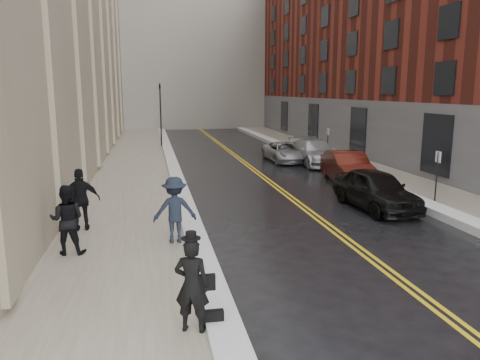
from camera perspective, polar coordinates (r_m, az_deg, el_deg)
name	(u,v)px	position (r m, az deg, el deg)	size (l,w,h in m)	color
ground	(321,310)	(10.55, 9.83, -15.35)	(160.00, 160.00, 0.00)	black
sidewalk_left	(132,178)	(25.26, -13.02, 0.19)	(4.00, 64.00, 0.15)	gray
sidewalk_right	(370,170)	(28.15, 15.60, 1.14)	(3.00, 64.00, 0.15)	gray
lane_stripe_a	(259,175)	(25.92, 2.36, 0.56)	(0.12, 64.00, 0.01)	gold
lane_stripe_b	(263,175)	(25.97, 2.88, 0.58)	(0.12, 64.00, 0.01)	gold
snow_ridge_left	(176,176)	(25.26, -7.81, 0.49)	(0.70, 60.80, 0.26)	white
snow_ridge_right	(340,170)	(27.36, 12.14, 1.19)	(0.85, 60.80, 0.30)	white
building_right	(442,29)	(38.35, 23.40, 16.55)	(14.00, 50.00, 18.00)	maroon
traffic_signal	(161,110)	(38.87, -9.66, 8.43)	(0.18, 0.15, 5.20)	black
parking_sign_near	(437,173)	(20.56, 22.88, 0.83)	(0.06, 0.35, 2.23)	black
parking_sign_far	(328,141)	(31.15, 10.65, 4.64)	(0.06, 0.35, 2.23)	black
car_black	(376,189)	(19.21, 16.20, -1.11)	(1.87, 4.65, 1.58)	black
car_maroon	(348,167)	(24.45, 12.98, 1.54)	(1.67, 4.79, 1.58)	#42120B
car_silver_near	(315,152)	(30.09, 9.10, 3.39)	(2.21, 5.44, 1.58)	#ADB0B5
car_silver_far	(285,152)	(30.94, 5.52, 3.40)	(2.14, 4.63, 1.29)	#A1A4A9
pedestrian_main	(192,285)	(8.97, -5.88, -12.65)	(0.66, 0.44, 1.82)	black
pedestrian_a	(67,220)	(13.80, -20.34, -4.55)	(0.95, 0.74, 1.95)	black
pedestrian_b	(175,210)	(14.05, -7.96, -3.62)	(1.28, 0.74, 1.99)	black
pedestrian_c	(81,200)	(15.95, -18.81, -2.28)	(1.19, 0.50, 2.03)	black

